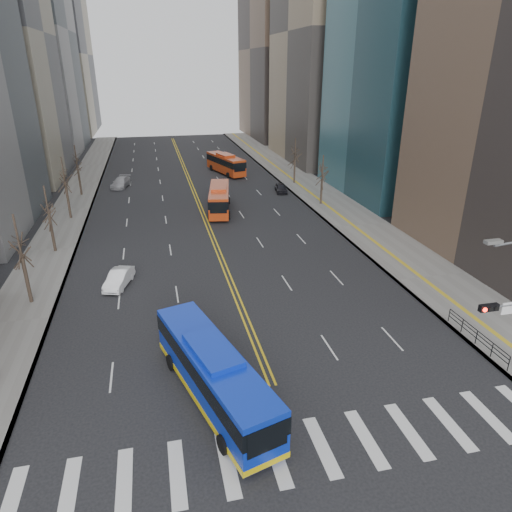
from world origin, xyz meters
TOP-DOWN VIEW (x-y plane):
  - ground at (0.00, 0.00)m, footprint 220.00×220.00m
  - sidewalk_right at (17.50, 45.00)m, footprint 7.00×130.00m
  - sidewalk_left at (-16.50, 45.00)m, footprint 5.00×130.00m
  - crosswalk at (0.00, 0.00)m, footprint 26.70×4.00m
  - centerline at (0.00, 55.00)m, footprint 0.55×100.00m
  - office_towers at (0.12, 68.51)m, footprint 83.00×134.00m
  - pedestrian_railing at (14.30, 6.00)m, footprint 0.06×6.06m
  - street_trees at (-7.18, 34.55)m, footprint 35.20×47.20m
  - blue_bus at (-3.49, 4.68)m, footprint 5.67×11.99m
  - red_bus_near at (2.24, 40.02)m, footprint 4.17×10.64m
  - red_bus_far at (6.65, 61.63)m, footprint 5.35×10.86m
  - car_white at (-9.36, 20.64)m, footprint 2.64×4.42m
  - car_dark_mid at (12.50, 47.34)m, footprint 2.06×4.00m
  - car_silver at (-10.65, 55.77)m, footprint 3.30×5.48m
  - car_dark_far at (8.87, 75.19)m, footprint 4.06×5.40m

SIDE VIEW (x-z plane):
  - ground at x=0.00m, z-range 0.00..0.00m
  - crosswalk at x=0.00m, z-range 0.00..0.01m
  - centerline at x=0.00m, z-range 0.00..0.01m
  - sidewalk_right at x=17.50m, z-range 0.00..0.15m
  - sidewalk_left at x=-16.50m, z-range 0.00..0.15m
  - car_dark_mid at x=12.50m, z-range 0.00..1.30m
  - car_dark_far at x=8.87m, z-range 0.00..1.36m
  - car_white at x=-9.36m, z-range 0.00..1.38m
  - car_silver at x=-10.65m, z-range 0.00..1.49m
  - pedestrian_railing at x=14.30m, z-range 0.31..1.33m
  - blue_bus at x=-3.49m, z-range 0.08..3.51m
  - red_bus_near at x=2.24m, z-range 0.19..3.50m
  - red_bus_far at x=6.65m, z-range 0.19..3.57m
  - street_trees at x=-7.18m, z-range 1.07..8.67m
  - office_towers at x=0.12m, z-range -5.08..52.92m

